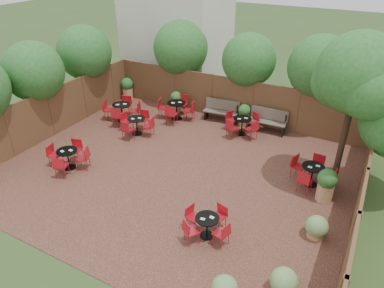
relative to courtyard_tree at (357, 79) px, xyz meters
The scene contains 13 objects.
ground 6.63m from the courtyard_tree, 160.13° to the right, with size 80.00×80.00×0.00m, color #354F23.
courtyard_paving 6.63m from the courtyard_tree, 160.13° to the right, with size 12.00×10.00×0.02m, color #371D16.
fence_back 6.63m from the courtyard_tree, 148.50° to the left, with size 12.00×0.08×2.00m, color brown.
fence_left 11.62m from the courtyard_tree, behind, with size 0.08×10.00×2.00m, color brown.
fence_right 3.44m from the courtyard_tree, 64.95° to the right, with size 0.08×10.00×2.00m, color brown.
neighbour_building 11.43m from the courtyard_tree, 147.46° to the left, with size 5.00×4.00×8.00m, color silver.
overhang_foliage 6.97m from the courtyard_tree, behind, with size 15.85×10.91×2.63m.
courtyard_tree is the anchor object (origin of this frame).
park_bench_left 6.89m from the courtyard_tree, 152.85° to the left, with size 1.63×0.70×0.98m.
park_bench_right 5.34m from the courtyard_tree, 139.19° to the left, with size 1.62×0.58×0.99m.
bistro_tables 7.00m from the courtyard_tree, behind, with size 10.38×7.76×0.94m.
planters 6.74m from the courtyard_tree, 163.74° to the left, with size 11.28×4.48×1.13m.
low_shrubs 5.78m from the courtyard_tree, 96.89° to the right, with size 2.05×3.69×0.71m.
Camera 1 is at (5.64, -9.21, 7.24)m, focal length 33.56 mm.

